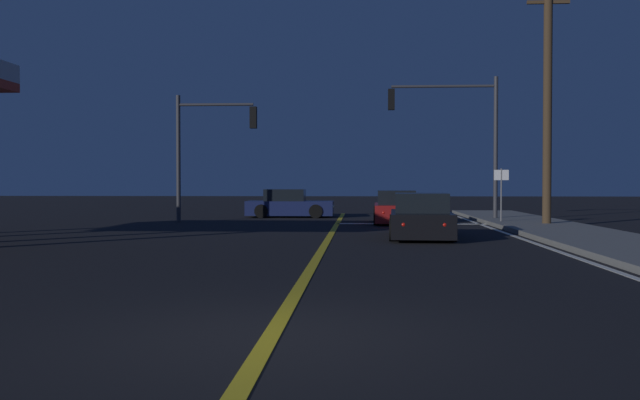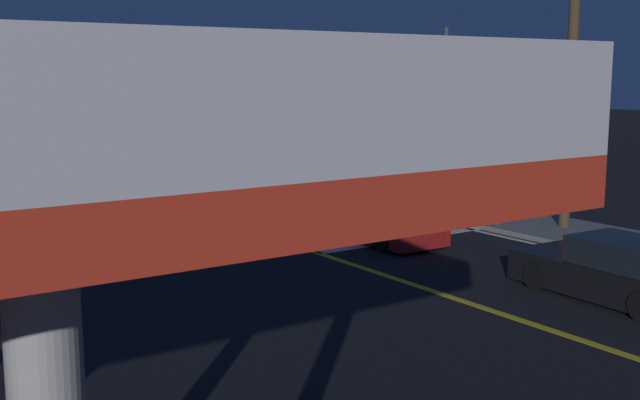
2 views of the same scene
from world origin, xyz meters
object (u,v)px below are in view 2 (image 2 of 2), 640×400
at_px(car_mid_block_black, 616,273).
at_px(street_sign_corner, 500,181).
at_px(car_side_waiting_red, 376,220).
at_px(traffic_signal_far_left, 97,126).
at_px(traffic_signal_near_right, 407,91).
at_px(car_distant_tail_navy, 150,212).
at_px(utility_pole_right, 572,63).

relative_size(car_mid_block_black, street_sign_corner, 2.03).
xyz_separation_m(car_side_waiting_red, traffic_signal_far_left, (-7.84, 0.46, 2.95)).
height_order(car_side_waiting_red, street_sign_corner, street_sign_corner).
height_order(traffic_signal_near_right, street_sign_corner, traffic_signal_near_right).
relative_size(car_distant_tail_navy, traffic_signal_near_right, 0.67).
bearing_deg(utility_pole_right, traffic_signal_near_right, 123.42).
bearing_deg(traffic_signal_near_right, car_mid_block_black, 76.19).
distance_m(car_side_waiting_red, street_sign_corner, 4.25).
bearing_deg(traffic_signal_far_left, utility_pole_right, -11.67).
bearing_deg(car_distant_tail_navy, utility_pole_right, 55.17).
xyz_separation_m(car_distant_tail_navy, car_mid_block_black, (5.23, -12.47, 0.00)).
bearing_deg(car_side_waiting_red, street_sign_corner, -12.06).
relative_size(traffic_signal_near_right, street_sign_corner, 2.81).
bearing_deg(car_mid_block_black, traffic_signal_near_right, 78.78).
height_order(car_mid_block_black, utility_pole_right, utility_pole_right).
bearing_deg(car_mid_block_black, traffic_signal_far_left, 137.93).
relative_size(traffic_signal_near_right, traffic_signal_far_left, 1.16).
height_order(car_distant_tail_navy, car_side_waiting_red, same).
xyz_separation_m(traffic_signal_near_right, utility_pole_right, (2.73, -4.14, 0.86)).
bearing_deg(car_side_waiting_red, traffic_signal_far_left, 177.63).
bearing_deg(street_sign_corner, car_side_waiting_red, 166.94).
relative_size(car_side_waiting_red, car_mid_block_black, 1.03).
bearing_deg(car_side_waiting_red, car_distant_tail_navy, 136.30).
xyz_separation_m(car_side_waiting_red, car_mid_block_black, (0.37, -7.65, -0.00)).
relative_size(traffic_signal_far_left, street_sign_corner, 2.42).
distance_m(car_side_waiting_red, traffic_signal_near_right, 4.86).
distance_m(traffic_signal_far_left, utility_pole_right, 13.64).
relative_size(car_mid_block_black, traffic_signal_near_right, 0.72).
bearing_deg(car_mid_block_black, car_side_waiting_red, 95.36).
relative_size(car_distant_tail_navy, car_mid_block_black, 0.93).
distance_m(car_distant_tail_navy, car_mid_block_black, 13.52).
relative_size(car_distant_tail_navy, street_sign_corner, 1.90).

